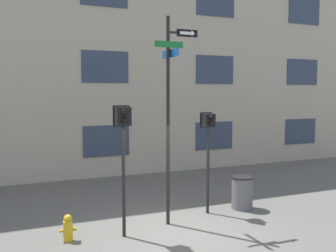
{
  "coord_description": "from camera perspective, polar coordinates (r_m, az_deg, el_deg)",
  "views": [
    {
      "loc": [
        -3.3,
        -7.8,
        3.3
      ],
      "look_at": [
        0.21,
        0.7,
        2.49
      ],
      "focal_mm": 40.0,
      "sensor_mm": 36.0,
      "label": 1
    }
  ],
  "objects": [
    {
      "name": "trash_bin",
      "position": [
        11.04,
        11.23,
        -9.91
      ],
      "size": [
        0.63,
        0.63,
        0.93
      ],
      "color": "#59595B",
      "rests_on": "ground_plane"
    },
    {
      "name": "building_facade",
      "position": [
        15.18,
        -9.88,
        14.21
      ],
      "size": [
        24.0,
        0.63,
        11.47
      ],
      "color": "tan",
      "rests_on": "ground_plane"
    },
    {
      "name": "pedestrian_signal_left",
      "position": [
        8.47,
        -6.84,
        -1.2
      ],
      "size": [
        0.39,
        0.4,
        3.02
      ],
      "color": "black",
      "rests_on": "ground_plane"
    },
    {
      "name": "ground_plane",
      "position": [
        9.09,
        0.49,
        -16.25
      ],
      "size": [
        60.0,
        60.0,
        0.0
      ],
      "primitive_type": "plane",
      "color": "#595651"
    },
    {
      "name": "street_sign_pole",
      "position": [
        9.22,
        0.33,
        3.17
      ],
      "size": [
        1.16,
        0.97,
        5.15
      ],
      "color": "black",
      "rests_on": "ground_plane"
    },
    {
      "name": "pedestrian_signal_right",
      "position": [
        10.18,
        6.17,
        -1.46
      ],
      "size": [
        0.36,
        0.4,
        2.78
      ],
      "color": "black",
      "rests_on": "ground_plane"
    },
    {
      "name": "fire_hydrant",
      "position": [
        8.93,
        -15.01,
        -14.82
      ],
      "size": [
        0.37,
        0.21,
        0.61
      ],
      "color": "gold",
      "rests_on": "ground_plane"
    }
  ]
}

